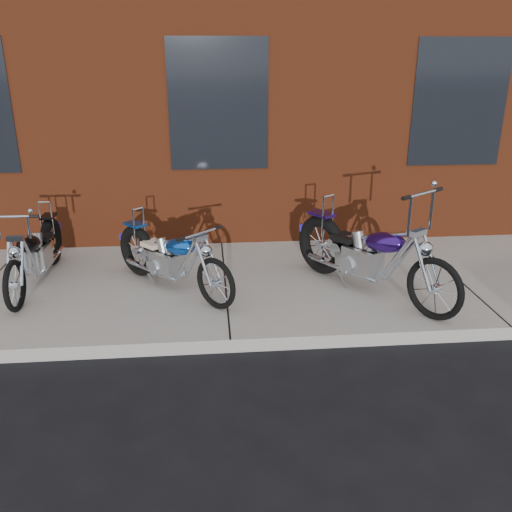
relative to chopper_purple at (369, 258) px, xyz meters
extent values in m
plane|color=black|center=(-1.71, -1.05, -0.59)|extent=(120.00, 120.00, 0.00)
cube|color=gray|center=(-1.71, 0.45, -0.52)|extent=(22.00, 3.00, 0.15)
torus|color=black|center=(-0.35, 0.52, -0.05)|extent=(0.56, 0.73, 0.78)
torus|color=black|center=(0.60, -0.90, -0.09)|extent=(0.46, 0.63, 0.71)
cube|color=gray|center=(0.04, -0.06, -0.06)|extent=(0.49, 0.53, 0.33)
ellipsoid|color=navy|center=(0.21, -0.31, 0.25)|extent=(0.57, 0.65, 0.33)
cube|color=black|center=(-0.12, 0.18, 0.16)|extent=(0.39, 0.40, 0.07)
cylinder|color=silver|center=(0.52, -0.78, 0.20)|extent=(0.21, 0.29, 0.59)
cylinder|color=silver|center=(0.45, -0.67, 0.92)|extent=(0.51, 0.36, 0.03)
cylinder|color=silver|center=(-0.30, 0.45, 0.36)|extent=(0.03, 0.03, 0.52)
cylinder|color=silver|center=(0.01, 0.21, -0.20)|extent=(0.59, 0.84, 0.05)
torus|color=black|center=(-2.73, 0.69, -0.11)|extent=(0.55, 0.58, 0.67)
torus|color=black|center=(-1.74, -0.40, -0.14)|extent=(0.46, 0.49, 0.61)
cube|color=gray|center=(-2.33, 0.25, -0.12)|extent=(0.44, 0.45, 0.28)
ellipsoid|color=#114BB6|center=(-2.15, 0.05, 0.16)|extent=(0.53, 0.54, 0.29)
cube|color=#B9A48E|center=(-2.49, 0.42, 0.07)|extent=(0.34, 0.34, 0.06)
cylinder|color=silver|center=(-1.82, -0.31, 0.11)|extent=(0.21, 0.23, 0.50)
cylinder|color=silver|center=(-1.90, -0.22, 0.41)|extent=(0.40, 0.37, 0.03)
cylinder|color=silver|center=(-2.68, 0.63, 0.25)|extent=(0.03, 0.03, 0.45)
cylinder|color=silver|center=(-2.38, 0.47, -0.24)|extent=(0.60, 0.65, 0.04)
torus|color=black|center=(-4.05, 1.16, -0.11)|extent=(0.14, 0.66, 0.66)
torus|color=black|center=(-4.08, -0.28, -0.14)|extent=(0.08, 0.60, 0.60)
cube|color=gray|center=(-4.06, 0.57, -0.12)|extent=(0.26, 0.37, 0.28)
ellipsoid|color=black|center=(-4.06, 0.31, 0.15)|extent=(0.25, 0.51, 0.28)
cube|color=black|center=(-4.05, 0.81, 0.06)|extent=(0.23, 0.26, 0.06)
cylinder|color=silver|center=(-4.07, -0.17, 0.10)|extent=(0.04, 0.27, 0.49)
cylinder|color=silver|center=(-4.07, -0.05, 0.60)|extent=(0.51, 0.04, 0.03)
cylinder|color=silver|center=(-4.05, 1.08, 0.24)|extent=(0.02, 0.02, 0.44)
cylinder|color=silver|center=(-3.94, 0.77, -0.24)|extent=(0.06, 0.83, 0.04)
camera|label=1|loc=(-1.88, -5.90, 2.30)|focal=38.00mm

